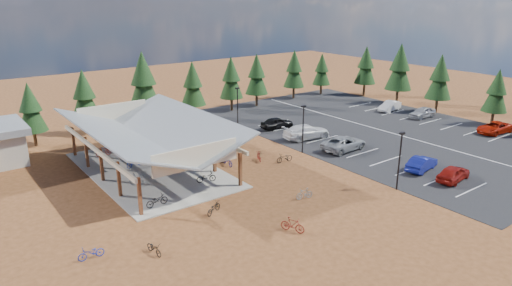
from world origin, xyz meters
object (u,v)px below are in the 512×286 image
at_px(bike_13, 304,194).
at_px(car_1, 422,163).
at_px(bike_4, 206,177).
at_px(car_9, 390,106).
at_px(bike_pavilion, 148,132).
at_px(bike_12, 214,208).
at_px(lamp_post_0, 400,157).
at_px(bike_10, 91,253).
at_px(bike_11, 293,225).
at_px(car_8, 422,112).
at_px(car_2, 344,143).
at_px(bike_1, 137,177).
at_px(car_3, 307,132).
at_px(bike_3, 103,151).
at_px(bike_6, 172,159).
at_px(lamp_post_2, 238,105).
at_px(bike_8, 154,248).
at_px(lamp_post_1, 303,126).
at_px(bike_2, 134,162).
at_px(bike_16, 285,158).
at_px(bike_7, 134,145).
at_px(bike_5, 173,170).
at_px(car_6, 495,128).
at_px(car_4, 277,123).
at_px(trash_bin_0, 223,158).
at_px(car_0, 453,173).
at_px(trash_bin_1, 217,156).

height_order(bike_13, car_1, car_1).
bearing_deg(bike_4, car_9, -61.74).
relative_size(bike_pavilion, bike_12, 10.99).
distance_m(lamp_post_0, bike_10, 25.18).
relative_size(bike_11, car_1, 0.44).
bearing_deg(car_8, car_2, -79.31).
distance_m(bike_1, car_3, 21.12).
height_order(bike_3, bike_6, bike_3).
distance_m(lamp_post_2, bike_3, 17.48).
bearing_deg(bike_8, lamp_post_1, 15.91).
bearing_deg(car_2, car_9, -69.53).
relative_size(bike_pavilion, car_3, 3.42).
bearing_deg(bike_10, bike_2, 150.91).
height_order(bike_16, car_9, car_9).
bearing_deg(bike_7, bike_5, -168.09).
bearing_deg(bike_3, bike_2, -164.35).
bearing_deg(lamp_post_1, bike_2, 157.82).
relative_size(lamp_post_2, car_8, 1.20).
bearing_deg(car_6, bike_pavilion, -104.75).
bearing_deg(car_4, lamp_post_0, 175.35).
bearing_deg(car_2, car_3, 0.78).
xyz_separation_m(car_3, car_4, (-0.07, 5.32, -0.10)).
bearing_deg(car_6, bike_8, -84.70).
bearing_deg(trash_bin_0, car_2, -21.06).
bearing_deg(car_0, lamp_post_1, 14.69).
height_order(bike_5, car_9, car_9).
bearing_deg(car_2, bike_pavilion, 66.43).
bearing_deg(bike_4, bike_11, -161.29).
height_order(lamp_post_1, bike_8, lamp_post_1).
relative_size(bike_4, bike_7, 0.97).
distance_m(lamp_post_1, bike_13, 11.81).
bearing_deg(car_2, car_4, -0.82).
height_order(bike_8, bike_10, bike_10).
bearing_deg(bike_4, car_8, -69.97).
xyz_separation_m(bike_13, car_4, (11.31, 17.31, 0.30)).
bearing_deg(car_3, bike_7, 75.74).
height_order(bike_6, car_8, car_8).
xyz_separation_m(bike_6, car_0, (18.12, -19.20, 0.23)).
relative_size(bike_13, car_4, 0.36).
xyz_separation_m(bike_pavilion, bike_13, (7.34, -13.63, -3.36)).
bearing_deg(car_4, bike_12, 134.29).
bearing_deg(car_8, bike_7, -104.00).
height_order(bike_8, car_3, car_3).
bearing_deg(bike_1, trash_bin_1, -99.59).
height_order(bike_pavilion, car_8, bike_pavilion).
distance_m(car_2, car_4, 10.77).
bearing_deg(car_0, lamp_post_0, 64.32).
relative_size(bike_2, car_3, 0.32).
relative_size(trash_bin_0, bike_3, 0.55).
bearing_deg(car_2, trash_bin_0, 65.72).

